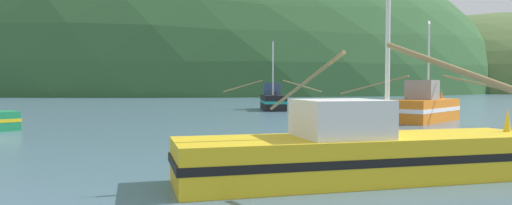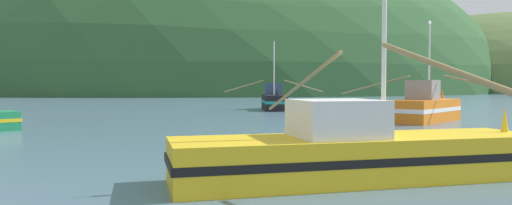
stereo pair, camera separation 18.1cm
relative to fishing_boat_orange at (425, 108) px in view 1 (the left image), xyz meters
The scene contains 5 objects.
hill_mid_left 146.18m from the fishing_boat_orange, 102.68° to the left, with size 214.52×171.62×105.37m, color #2D562D.
hill_mid_right 167.18m from the fishing_boat_orange, 58.74° to the left, with size 153.46×122.77×56.84m, color #516B38.
fishing_boat_orange is the anchor object (origin of this frame).
fishing_boat_yellow 21.09m from the fishing_boat_orange, 115.28° to the right, with size 10.18×16.43×6.62m.
fishing_boat_black 17.56m from the fishing_boat_orange, 122.37° to the left, with size 9.74×6.53×6.92m.
Camera 1 is at (-1.00, -2.30, 2.49)m, focal length 32.82 mm.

